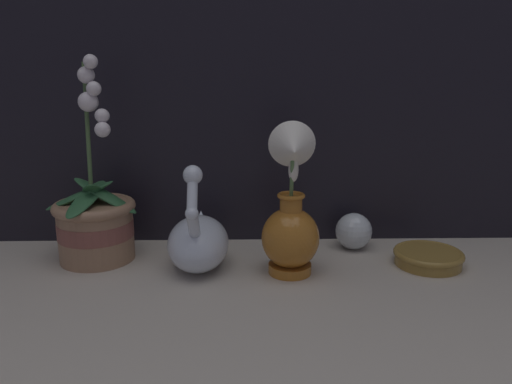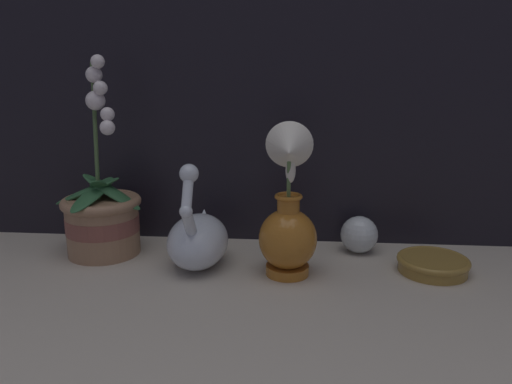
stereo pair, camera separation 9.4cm
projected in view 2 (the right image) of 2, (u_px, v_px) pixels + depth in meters
name	position (u px, v px, depth m)	size (l,w,h in m)	color
ground_plane	(261.00, 294.00, 0.84)	(2.80, 2.80, 0.00)	#BCB2A3
orchid_potted_plant	(102.00, 215.00, 1.01)	(0.18, 0.20, 0.39)	#9E7556
swan_figurine	(198.00, 238.00, 0.95)	(0.11, 0.20, 0.21)	silver
blue_vase	(288.00, 222.00, 0.89)	(0.11, 0.11, 0.28)	#B26B23
glass_sphere	(359.00, 235.00, 1.02)	(0.08, 0.08, 0.08)	silver
amber_dish	(433.00, 263.00, 0.93)	(0.13, 0.13, 0.03)	olive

